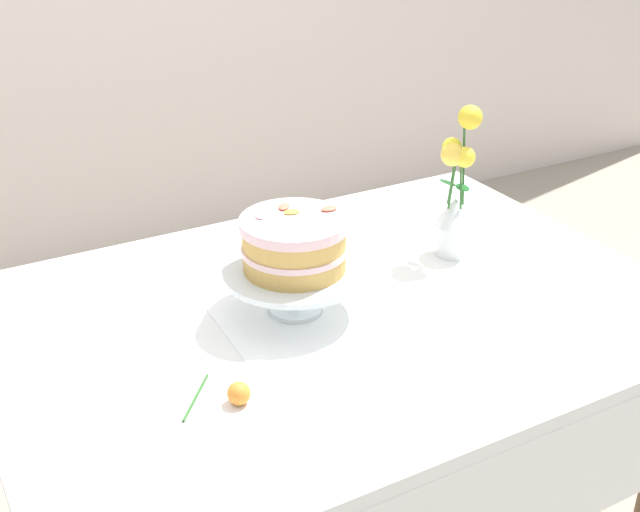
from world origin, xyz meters
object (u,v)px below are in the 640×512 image
Objects in this scene: dining_table at (341,348)px; flower_vase at (456,198)px; layer_cake at (294,243)px; cake_stand at (295,276)px; fallen_rose at (237,394)px.

flower_vase is (0.35, 0.10, 0.23)m from dining_table.
flower_vase is at bearing 7.39° from layer_cake.
fallen_rose is (-0.23, -0.22, -0.06)m from cake_stand.
fallen_rose is at bearing -149.97° from dining_table.
fallen_rose is (-0.23, -0.22, -0.14)m from layer_cake.
flower_vase is at bearing 15.61° from dining_table.
layer_cake is 0.61× the size of flower_vase.
layer_cake is 1.71× the size of fallen_rose.
flower_vase is (0.44, 0.06, -0.01)m from layer_cake.
flower_vase is at bearing 7.40° from cake_stand.
layer_cake reaches higher than cake_stand.
fallen_rose is at bearing -135.63° from layer_cake.
dining_table is at bearing -26.10° from layer_cake.
cake_stand is (-0.09, 0.04, 0.17)m from dining_table.
dining_table is 0.38m from fallen_rose.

